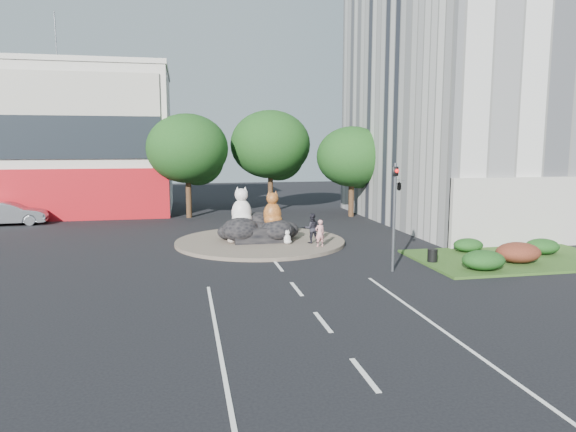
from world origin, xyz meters
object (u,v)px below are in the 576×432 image
Objects in this scene: cat_tabby at (272,208)px; kitten_white at (287,237)px; kitten_calico at (231,235)px; litter_bin at (432,255)px; pedestrian_pink at (320,233)px; cat_white at (241,206)px; parked_car at (10,214)px; pedestrian_dark at (312,228)px.

kitten_white is at bearing -63.61° from cat_tabby.
kitten_calico reaches higher than litter_bin.
pedestrian_pink is 6.34m from litter_bin.
cat_white is 18.90m from parked_car.
pedestrian_dark is (4.53, -0.90, 0.41)m from kitten_calico.
kitten_white is (2.39, -1.87, -1.63)m from cat_white.
pedestrian_dark reaches higher than litter_bin.
cat_tabby is (1.75, -0.64, -0.12)m from cat_white.
pedestrian_dark reaches higher than kitten_white.
pedestrian_dark is 0.34× the size of parked_car.
kitten_calico is 18.83m from parked_car.
litter_bin is (4.73, -5.48, -0.63)m from pedestrian_dark.
cat_white is 1.11× the size of cat_tabby.
cat_white is 2.50× the size of kitten_calico.
cat_white is 0.45× the size of parked_car.
parked_car is (-19.63, 12.15, -0.23)m from pedestrian_dark.
cat_tabby is 2.05m from kitten_white.
kitten_calico is at bearing -173.13° from cat_tabby.
kitten_white is (0.65, -1.23, -1.51)m from cat_tabby.
pedestrian_dark is (2.07, -1.25, -1.06)m from cat_tabby.
cat_white is at bearing 158.65° from cat_tabby.
kitten_calico is 0.53× the size of pedestrian_dark.
kitten_calico is 0.61× the size of pedestrian_pink.
kitten_calico reaches higher than kitten_white.
cat_white is at bearing -45.42° from pedestrian_pink.
cat_tabby is 20.70m from parked_car.
kitten_calico is (-2.46, -0.35, -1.47)m from cat_tabby.
pedestrian_pink is 0.30× the size of parked_car.
cat_tabby reaches higher than kitten_calico.
cat_tabby is at bearing -31.37° from pedestrian_dark.
kitten_calico is (-0.71, -0.99, -1.58)m from cat_white.
cat_white reaches higher than litter_bin.
pedestrian_pink is at bearing 3.93° from kitten_calico.
kitten_calico is 1.11× the size of kitten_white.
cat_tabby is 1.36× the size of pedestrian_pink.
cat_tabby is 2.64m from pedestrian_dark.
pedestrian_dark is (3.82, -1.89, -1.18)m from cat_white.
litter_bin is at bearing -46.04° from cat_tabby.
kitten_calico is 4.64m from pedestrian_dark.
cat_tabby is at bearing -54.82° from pedestrian_pink.
kitten_calico is 1.46× the size of litter_bin.
pedestrian_pink is (1.62, -1.11, 0.34)m from kitten_white.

